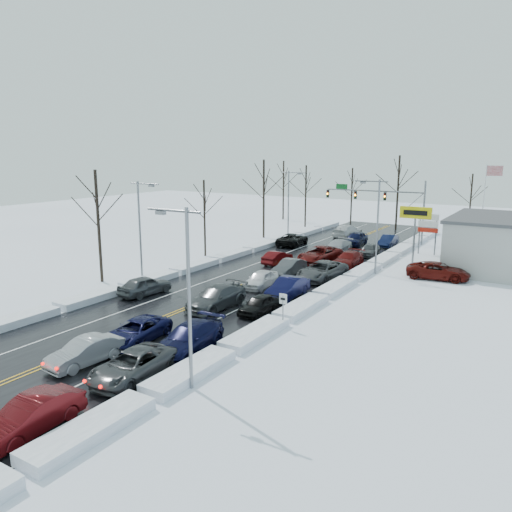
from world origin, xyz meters
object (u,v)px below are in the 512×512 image
Objects in this scene: traffic_signal_mast at (384,199)px; flagpole at (485,199)px; oncoming_car_0 at (277,264)px; tires_plus_sign at (415,217)px.

traffic_signal_mast is 1.33× the size of flagpole.
traffic_signal_mast is at bearing -101.95° from oncoming_car_0.
oncoming_car_0 is at bearing -148.88° from tires_plus_sign.
traffic_signal_mast is 13.92m from tires_plus_sign.
traffic_signal_mast reaches higher than tires_plus_sign.
tires_plus_sign is at bearing -146.21° from oncoming_car_0.
flagpole is at bearing -125.52° from oncoming_car_0.
flagpole reaches higher than tires_plus_sign.
flagpole is at bearing 9.73° from traffic_signal_mast.
tires_plus_sign is 0.60× the size of flagpole.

